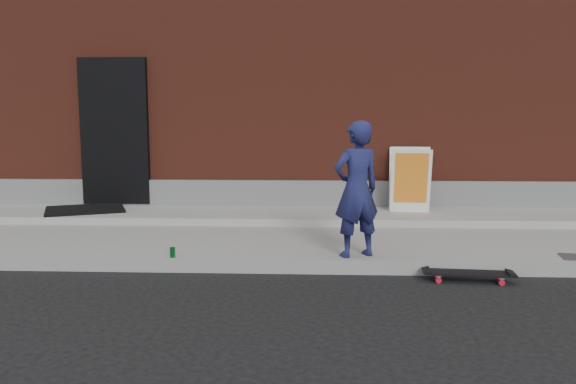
# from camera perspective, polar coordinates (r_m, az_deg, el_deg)

# --- Properties ---
(ground) EXTENTS (80.00, 80.00, 0.00)m
(ground) POSITION_cam_1_polar(r_m,az_deg,el_deg) (5.90, -2.15, -8.31)
(ground) COLOR black
(ground) RESTS_ON ground
(sidewalk) EXTENTS (20.00, 3.00, 0.15)m
(sidewalk) POSITION_cam_1_polar(r_m,az_deg,el_deg) (7.33, -1.20, -4.55)
(sidewalk) COLOR gray
(sidewalk) RESTS_ON ground
(apron) EXTENTS (20.00, 1.20, 0.10)m
(apron) POSITION_cam_1_polar(r_m,az_deg,el_deg) (8.19, -0.80, -2.38)
(apron) COLOR gray
(apron) RESTS_ON sidewalk
(building) EXTENTS (20.00, 8.10, 5.00)m
(building) POSITION_cam_1_polar(r_m,az_deg,el_deg) (12.69, 0.39, 11.54)
(building) COLOR maroon
(building) RESTS_ON ground
(child) EXTENTS (0.62, 0.53, 1.43)m
(child) POSITION_cam_1_polar(r_m,az_deg,el_deg) (5.92, 6.97, 0.27)
(child) COLOR #1C1E4E
(child) RESTS_ON sidewalk
(skateboard) EXTENTS (0.88, 0.29, 0.10)m
(skateboard) POSITION_cam_1_polar(r_m,az_deg,el_deg) (5.88, 17.85, -7.91)
(skateboard) COLOR red
(skateboard) RESTS_ON ground
(pizza_sign) EXTENTS (0.62, 0.71, 0.94)m
(pizza_sign) POSITION_cam_1_polar(r_m,az_deg,el_deg) (8.40, 12.26, 1.29)
(pizza_sign) COLOR white
(pizza_sign) RESTS_ON apron
(soda_can) EXTENTS (0.06, 0.06, 0.11)m
(soda_can) POSITION_cam_1_polar(r_m,az_deg,el_deg) (6.05, -11.64, -6.04)
(soda_can) COLOR #1C8C37
(soda_can) RESTS_ON sidewalk
(doormat) EXTENTS (1.36, 1.25, 0.03)m
(doormat) POSITION_cam_1_polar(r_m,az_deg,el_deg) (8.84, -19.92, -1.66)
(doormat) COLOR black
(doormat) RESTS_ON apron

